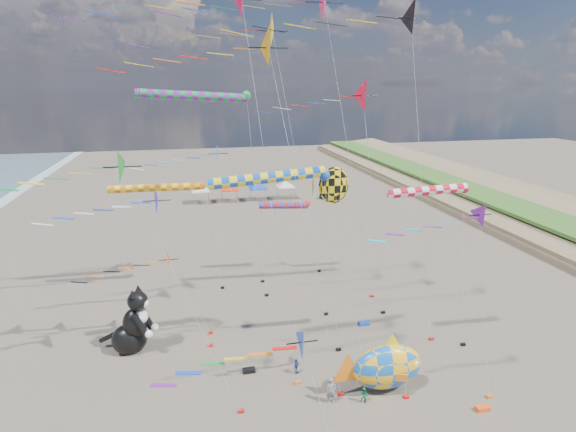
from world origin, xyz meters
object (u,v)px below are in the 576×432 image
at_px(cat_inflatable, 131,319).
at_px(person_adult, 331,391).
at_px(child_blue, 296,366).
at_px(parked_car, 329,196).
at_px(child_green, 364,395).
at_px(fish_inflatable, 386,366).

xyz_separation_m(cat_inflatable, person_adult, (13.08, -9.11, -1.83)).
xyz_separation_m(person_adult, child_blue, (-1.48, 3.48, -0.32)).
distance_m(person_adult, parked_car, 53.94).
xyz_separation_m(child_green, child_blue, (-3.56, 3.99, 0.02)).
xyz_separation_m(child_blue, parked_car, (17.65, 47.98, -0.02)).
bearing_deg(child_green, person_adult, -159.23).
relative_size(cat_inflatable, child_green, 4.81).
bearing_deg(child_green, fish_inflatable, 58.30).
bearing_deg(fish_inflatable, parked_car, 76.53).
bearing_deg(person_adult, child_green, -9.12).
xyz_separation_m(fish_inflatable, child_blue, (-5.39, 3.18, -1.32)).
bearing_deg(child_blue, child_green, -96.12).
relative_size(fish_inflatable, person_adult, 3.54).
bearing_deg(child_green, child_blue, 166.19).
height_order(cat_inflatable, child_green, cat_inflatable).
xyz_separation_m(person_adult, parked_car, (16.17, 51.46, -0.34)).
distance_m(child_blue, parked_car, 51.12).
xyz_separation_m(fish_inflatable, parked_car, (12.26, 51.16, -1.34)).
bearing_deg(person_adult, fish_inflatable, 8.98).
distance_m(cat_inflatable, parked_car, 51.52).
bearing_deg(child_blue, cat_inflatable, 106.27).
relative_size(fish_inflatable, parked_car, 1.93).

